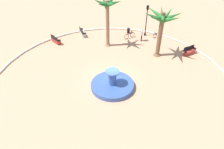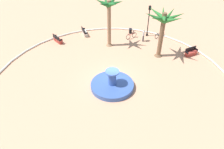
% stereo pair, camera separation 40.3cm
% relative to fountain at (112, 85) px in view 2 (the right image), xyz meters
% --- Properties ---
extents(ground_plane, '(80.00, 80.00, 0.00)m').
position_rel_fountain_xyz_m(ground_plane, '(0.13, -1.00, -0.29)').
color(ground_plane, tan).
extents(plaza_curb, '(23.96, 23.96, 0.20)m').
position_rel_fountain_xyz_m(plaza_curb, '(0.13, -1.00, -0.19)').
color(plaza_curb, silver).
rests_on(plaza_curb, ground).
extents(fountain, '(4.14, 4.14, 1.94)m').
position_rel_fountain_xyz_m(fountain, '(0.00, 0.00, 0.00)').
color(fountain, '#38569E').
rests_on(fountain, ground).
extents(palm_tree_near_fountain, '(4.33, 4.32, 5.49)m').
position_rel_fountain_xyz_m(palm_tree_near_fountain, '(-4.87, -6.13, 3.86)').
color(palm_tree_near_fountain, brown).
rests_on(palm_tree_near_fountain, ground).
extents(palm_tree_by_curb, '(3.35, 3.08, 5.98)m').
position_rel_fountain_xyz_m(palm_tree_by_curb, '(1.12, -8.05, 4.11)').
color(palm_tree_by_curb, '#8E6B4C').
rests_on(palm_tree_by_curb, ground).
extents(bench_east, '(1.51, 1.46, 1.00)m').
position_rel_fountain_xyz_m(bench_east, '(7.87, -8.24, 0.05)').
color(bench_east, '#B73D33').
rests_on(bench_east, ground).
extents(bench_north, '(1.62, 1.28, 1.00)m').
position_rel_fountain_xyz_m(bench_north, '(-8.71, -6.62, 0.05)').
color(bench_north, '#B73D33').
rests_on(bench_north, ground).
extents(bench_southeast, '(1.15, 1.66, 1.00)m').
position_rel_fountain_xyz_m(bench_southeast, '(4.81, -10.57, 0.05)').
color(bench_southeast, beige).
rests_on(bench_southeast, ground).
extents(lamppost, '(0.32, 0.32, 4.26)m').
position_rel_fountain_xyz_m(lamppost, '(-3.74, -11.17, 2.20)').
color(lamppost, black).
rests_on(lamppost, ground).
extents(trash_bin, '(0.46, 0.46, 0.73)m').
position_rel_fountain_xyz_m(trash_bin, '(-1.46, -11.70, 0.09)').
color(trash_bin, black).
rests_on(trash_bin, ground).
extents(bicycle_red_frame, '(1.39, 1.11, 0.94)m').
position_rel_fountain_xyz_m(bicycle_red_frame, '(-1.62, -10.22, 0.09)').
color(bicycle_red_frame, black).
rests_on(bicycle_red_frame, ground).
extents(bicycle_by_lamppost, '(1.36, 1.15, 0.94)m').
position_rel_fountain_xyz_m(bicycle_by_lamppost, '(-5.41, -10.83, 0.09)').
color(bicycle_by_lamppost, black).
rests_on(bicycle_by_lamppost, ground).
extents(person_cyclist_helmet, '(0.30, 0.51, 1.65)m').
position_rel_fountain_xyz_m(person_cyclist_helmet, '(-3.17, -9.56, 0.63)').
color(person_cyclist_helmet, '#33333D').
rests_on(person_cyclist_helmet, ground).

